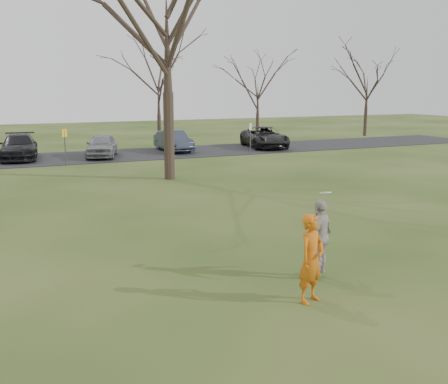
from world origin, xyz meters
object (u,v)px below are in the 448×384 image
at_px(car_4, 102,145).
at_px(catching_play, 320,237).
at_px(car_6, 265,137).
at_px(big_tree, 167,31).
at_px(player_defender, 311,259).
at_px(car_5, 173,141).
at_px(car_3, 19,147).

xyz_separation_m(car_4, catching_play, (0.28, -24.02, 0.22)).
bearing_deg(car_6, big_tree, -126.66).
distance_m(player_defender, big_tree, 16.92).
height_order(player_defender, car_5, player_defender).
height_order(car_3, big_tree, big_tree).
xyz_separation_m(car_6, catching_play, (-11.81, -24.51, 0.21)).
bearing_deg(catching_play, car_6, 64.27).
height_order(car_4, big_tree, big_tree).
height_order(car_4, car_6, car_6).
bearing_deg(big_tree, car_5, 70.24).
relative_size(player_defender, catching_play, 0.95).
xyz_separation_m(player_defender, catching_play, (0.98, 1.12, 0.06)).
relative_size(player_defender, car_6, 0.35).
xyz_separation_m(player_defender, car_4, (0.70, 25.14, -0.17)).
bearing_deg(big_tree, car_4, 98.41).
bearing_deg(catching_play, player_defender, -131.24).
xyz_separation_m(car_3, catching_play, (5.20, -25.11, 0.20)).
bearing_deg(car_6, catching_play, -105.39).
xyz_separation_m(car_5, car_6, (6.93, -0.52, 0.04)).
bearing_deg(big_tree, car_6, 42.99).
bearing_deg(car_5, car_6, -6.21).
xyz_separation_m(player_defender, car_6, (12.79, 25.63, -0.15)).
distance_m(car_3, car_5, 10.08).
bearing_deg(car_6, car_5, -173.93).
distance_m(car_6, big_tree, 15.88).
xyz_separation_m(car_5, catching_play, (-4.88, -25.03, 0.25)).
bearing_deg(car_6, car_4, -167.33).
bearing_deg(car_6, car_3, -171.68).
xyz_separation_m(car_3, car_6, (17.01, -0.60, -0.01)).
relative_size(player_defender, car_3, 0.36).
distance_m(car_4, car_5, 5.27).
bearing_deg(car_3, big_tree, -53.22).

